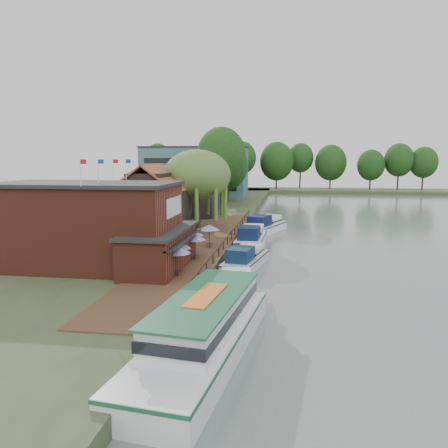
# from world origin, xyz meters

# --- Properties ---
(ground) EXTENTS (260.00, 260.00, 0.00)m
(ground) POSITION_xyz_m (0.00, 0.00, 0.00)
(ground) COLOR slate
(ground) RESTS_ON ground
(land_bank) EXTENTS (50.00, 140.00, 1.00)m
(land_bank) POSITION_xyz_m (-30.00, 35.00, 0.50)
(land_bank) COLOR #384728
(land_bank) RESTS_ON ground
(quay_deck) EXTENTS (6.00, 50.00, 0.10)m
(quay_deck) POSITION_xyz_m (-8.00, 10.00, 1.05)
(quay_deck) COLOR #47301E
(quay_deck) RESTS_ON land_bank
(quay_rail) EXTENTS (0.20, 49.00, 1.00)m
(quay_rail) POSITION_xyz_m (-5.30, 10.50, 1.50)
(quay_rail) COLOR black
(quay_rail) RESTS_ON land_bank
(pub) EXTENTS (20.00, 11.00, 7.30)m
(pub) POSITION_xyz_m (-14.00, -1.00, 4.65)
(pub) COLOR maroon
(pub) RESTS_ON land_bank
(hotel_block) EXTENTS (25.40, 12.40, 12.30)m
(hotel_block) POSITION_xyz_m (-22.00, 70.00, 7.15)
(hotel_block) COLOR #38666B
(hotel_block) RESTS_ON land_bank
(cottage_a) EXTENTS (8.60, 7.60, 8.50)m
(cottage_a) POSITION_xyz_m (-15.00, 14.00, 5.25)
(cottage_a) COLOR black
(cottage_a) RESTS_ON land_bank
(cottage_b) EXTENTS (9.60, 8.60, 8.50)m
(cottage_b) POSITION_xyz_m (-18.00, 24.00, 5.25)
(cottage_b) COLOR beige
(cottage_b) RESTS_ON land_bank
(cottage_c) EXTENTS (7.60, 7.60, 8.50)m
(cottage_c) POSITION_xyz_m (-14.00, 33.00, 5.25)
(cottage_c) COLOR black
(cottage_c) RESTS_ON land_bank
(willow) EXTENTS (8.60, 8.60, 10.43)m
(willow) POSITION_xyz_m (-10.50, 19.00, 6.21)
(willow) COLOR #476B2D
(willow) RESTS_ON land_bank
(umbrella_0) EXTENTS (2.21, 2.21, 2.38)m
(umbrella_0) POSITION_xyz_m (-7.36, -3.37, 2.29)
(umbrella_0) COLOR navy
(umbrella_0) RESTS_ON quay_deck
(umbrella_1) EXTENTS (2.27, 2.27, 2.38)m
(umbrella_1) POSITION_xyz_m (-7.82, -1.52, 2.29)
(umbrella_1) COLOR navy
(umbrella_1) RESTS_ON quay_deck
(umbrella_2) EXTENTS (2.19, 2.19, 2.38)m
(umbrella_2) POSITION_xyz_m (-7.28, 2.34, 2.29)
(umbrella_2) COLOR navy
(umbrella_2) RESTS_ON quay_deck
(umbrella_3) EXTENTS (2.26, 2.26, 2.38)m
(umbrella_3) POSITION_xyz_m (-7.98, 4.50, 2.29)
(umbrella_3) COLOR navy
(umbrella_3) RESTS_ON quay_deck
(umbrella_4) EXTENTS (2.25, 2.25, 2.38)m
(umbrella_4) POSITION_xyz_m (-6.97, 8.15, 2.29)
(umbrella_4) COLOR navy
(umbrella_4) RESTS_ON quay_deck
(cruiser_0) EXTENTS (4.09, 9.84, 2.31)m
(cruiser_0) POSITION_xyz_m (-2.40, -6.19, 1.15)
(cruiser_0) COLOR silver
(cruiser_0) RESTS_ON ground
(cruiser_1) EXTENTS (4.62, 9.68, 2.23)m
(cruiser_1) POSITION_xyz_m (-2.79, 4.54, 1.11)
(cruiser_1) COLOR silver
(cruiser_1) RESTS_ON ground
(cruiser_2) EXTENTS (3.66, 10.54, 2.56)m
(cruiser_2) POSITION_xyz_m (-3.24, 15.35, 1.28)
(cruiser_2) COLOR white
(cruiser_2) RESTS_ON ground
(cruiser_3) EXTENTS (6.72, 11.10, 2.59)m
(cruiser_3) POSITION_xyz_m (-2.13, 25.09, 1.29)
(cruiser_3) COLOR white
(cruiser_3) RESTS_ON ground
(tour_boat) EXTENTS (5.88, 15.07, 3.21)m
(tour_boat) POSITION_xyz_m (-3.05, -14.81, 1.60)
(tour_boat) COLOR silver
(tour_boat) RESTS_ON ground
(swan) EXTENTS (0.44, 0.44, 0.44)m
(swan) POSITION_xyz_m (-3.65, -13.74, 0.22)
(swan) COLOR white
(swan) RESTS_ON ground
(bank_tree_0) EXTENTS (8.88, 8.88, 14.99)m
(bank_tree_0) POSITION_xyz_m (-11.17, 42.89, 8.50)
(bank_tree_0) COLOR #143811
(bank_tree_0) RESTS_ON land_bank
(bank_tree_1) EXTENTS (7.73, 7.73, 13.16)m
(bank_tree_1) POSITION_xyz_m (-11.42, 51.14, 7.58)
(bank_tree_1) COLOR #143811
(bank_tree_1) RESTS_ON land_bank
(bank_tree_2) EXTENTS (8.77, 8.77, 12.86)m
(bank_tree_2) POSITION_xyz_m (-12.19, 57.90, 7.43)
(bank_tree_2) COLOR #143811
(bank_tree_2) RESTS_ON land_bank
(bank_tree_3) EXTENTS (6.60, 6.60, 12.16)m
(bank_tree_3) POSITION_xyz_m (-18.48, 77.96, 7.08)
(bank_tree_3) COLOR #143811
(bank_tree_3) RESTS_ON land_bank
(bank_tree_4) EXTENTS (8.30, 8.30, 13.13)m
(bank_tree_4) POSITION_xyz_m (-18.41, 87.24, 7.56)
(bank_tree_4) COLOR #143811
(bank_tree_4) RESTS_ON land_bank
(bank_tree_5) EXTENTS (8.45, 8.45, 14.49)m
(bank_tree_5) POSITION_xyz_m (-13.12, 93.73, 8.25)
(bank_tree_5) COLOR #143811
(bank_tree_5) RESTS_ON land_bank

